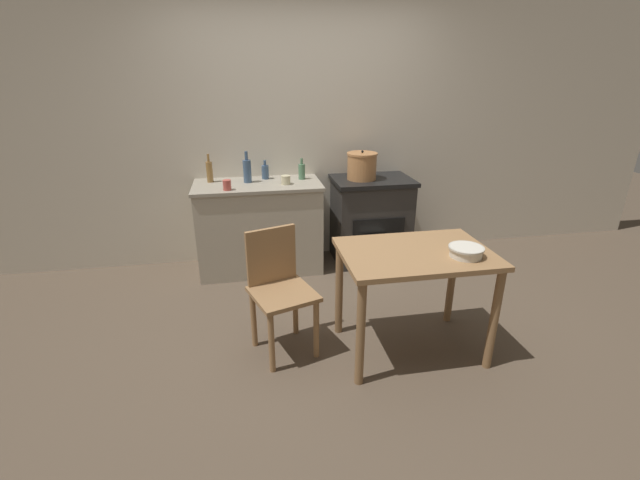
{
  "coord_description": "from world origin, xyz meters",
  "views": [
    {
      "loc": [
        -0.59,
        -2.72,
        1.87
      ],
      "look_at": [
        0.0,
        0.48,
        0.57
      ],
      "focal_mm": 24.0,
      "sensor_mm": 36.0,
      "label": 1
    }
  ],
  "objects_px": {
    "stock_pot": "(362,166)",
    "cup_center_right": "(227,185)",
    "mixing_bowl_large": "(466,251)",
    "bottle_left": "(210,171)",
    "bottle_mid_left": "(302,171)",
    "bottle_center_left": "(247,170)",
    "flour_sack": "(378,258)",
    "cup_center": "(286,180)",
    "chair": "(279,287)",
    "stove": "(370,220)",
    "work_table": "(415,268)",
    "bottle_far_left": "(265,172)"
  },
  "relations": [
    {
      "from": "work_table",
      "to": "cup_center_right",
      "type": "xyz_separation_m",
      "value": [
        -1.23,
        1.35,
        0.28
      ]
    },
    {
      "from": "bottle_left",
      "to": "mixing_bowl_large",
      "type": "bearing_deg",
      "value": -47.39
    },
    {
      "from": "stock_pot",
      "to": "bottle_far_left",
      "type": "relative_size",
      "value": 1.61
    },
    {
      "from": "stove",
      "to": "mixing_bowl_large",
      "type": "bearing_deg",
      "value": -86.53
    },
    {
      "from": "mixing_bowl_large",
      "to": "cup_center_right",
      "type": "height_order",
      "value": "cup_center_right"
    },
    {
      "from": "flour_sack",
      "to": "cup_center_right",
      "type": "bearing_deg",
      "value": 171.34
    },
    {
      "from": "stock_pot",
      "to": "cup_center_right",
      "type": "bearing_deg",
      "value": -171.01
    },
    {
      "from": "stove",
      "to": "work_table",
      "type": "distance_m",
      "value": 1.59
    },
    {
      "from": "stock_pot",
      "to": "bottle_mid_left",
      "type": "height_order",
      "value": "stock_pot"
    },
    {
      "from": "bottle_far_left",
      "to": "cup_center",
      "type": "relative_size",
      "value": 2.16
    },
    {
      "from": "stock_pot",
      "to": "chair",
      "type": "bearing_deg",
      "value": -124.84
    },
    {
      "from": "stove",
      "to": "cup_center",
      "type": "distance_m",
      "value": 1.0
    },
    {
      "from": "work_table",
      "to": "bottle_left",
      "type": "distance_m",
      "value": 2.21
    },
    {
      "from": "chair",
      "to": "flour_sack",
      "type": "relative_size",
      "value": 2.24
    },
    {
      "from": "stove",
      "to": "chair",
      "type": "bearing_deg",
      "value": -127.75
    },
    {
      "from": "cup_center",
      "to": "flour_sack",
      "type": "bearing_deg",
      "value": -21.24
    },
    {
      "from": "stove",
      "to": "stock_pot",
      "type": "bearing_deg",
      "value": -173.98
    },
    {
      "from": "stove",
      "to": "bottle_left",
      "type": "bearing_deg",
      "value": 175.91
    },
    {
      "from": "work_table",
      "to": "chair",
      "type": "bearing_deg",
      "value": 168.17
    },
    {
      "from": "work_table",
      "to": "cup_center",
      "type": "bearing_deg",
      "value": 115.49
    },
    {
      "from": "bottle_center_left",
      "to": "cup_center",
      "type": "height_order",
      "value": "bottle_center_left"
    },
    {
      "from": "chair",
      "to": "bottle_mid_left",
      "type": "height_order",
      "value": "bottle_mid_left"
    },
    {
      "from": "flour_sack",
      "to": "cup_center",
      "type": "relative_size",
      "value": 4.59
    },
    {
      "from": "cup_center",
      "to": "bottle_center_left",
      "type": "bearing_deg",
      "value": 158.28
    },
    {
      "from": "flour_sack",
      "to": "stock_pot",
      "type": "xyz_separation_m",
      "value": [
        -0.08,
        0.41,
        0.8
      ]
    },
    {
      "from": "cup_center_right",
      "to": "mixing_bowl_large",
      "type": "bearing_deg",
      "value": -44.63
    },
    {
      "from": "flour_sack",
      "to": "cup_center",
      "type": "height_order",
      "value": "cup_center"
    },
    {
      "from": "flour_sack",
      "to": "cup_center",
      "type": "bearing_deg",
      "value": 158.76
    },
    {
      "from": "stock_pot",
      "to": "bottle_left",
      "type": "bearing_deg",
      "value": 175.1
    },
    {
      "from": "bottle_center_left",
      "to": "mixing_bowl_large",
      "type": "bearing_deg",
      "value": -52.83
    },
    {
      "from": "chair",
      "to": "bottle_left",
      "type": "relative_size",
      "value": 3.26
    },
    {
      "from": "stock_pot",
      "to": "cup_center_right",
      "type": "relative_size",
      "value": 3.22
    },
    {
      "from": "cup_center",
      "to": "bottle_left",
      "type": "bearing_deg",
      "value": 163.07
    },
    {
      "from": "flour_sack",
      "to": "bottle_far_left",
      "type": "relative_size",
      "value": 2.13
    },
    {
      "from": "stove",
      "to": "stock_pot",
      "type": "height_order",
      "value": "stock_pot"
    },
    {
      "from": "stove",
      "to": "bottle_center_left",
      "type": "xyz_separation_m",
      "value": [
        -1.22,
        0.04,
        0.55
      ]
    },
    {
      "from": "bottle_far_left",
      "to": "cup_center",
      "type": "xyz_separation_m",
      "value": [
        0.17,
        -0.25,
        -0.03
      ]
    },
    {
      "from": "bottle_left",
      "to": "bottle_mid_left",
      "type": "xyz_separation_m",
      "value": [
        0.87,
        -0.04,
        -0.02
      ]
    },
    {
      "from": "mixing_bowl_large",
      "to": "cup_center",
      "type": "xyz_separation_m",
      "value": [
        -0.97,
        1.61,
        0.12
      ]
    },
    {
      "from": "work_table",
      "to": "bottle_far_left",
      "type": "height_order",
      "value": "bottle_far_left"
    },
    {
      "from": "stock_pot",
      "to": "cup_center",
      "type": "height_order",
      "value": "stock_pot"
    },
    {
      "from": "bottle_left",
      "to": "bottle_mid_left",
      "type": "distance_m",
      "value": 0.87
    },
    {
      "from": "stock_pot",
      "to": "stove",
      "type": "bearing_deg",
      "value": 6.02
    },
    {
      "from": "flour_sack",
      "to": "bottle_left",
      "type": "xyz_separation_m",
      "value": [
        -1.53,
        0.54,
        0.78
      ]
    },
    {
      "from": "cup_center_right",
      "to": "bottle_left",
      "type": "bearing_deg",
      "value": 116.48
    },
    {
      "from": "mixing_bowl_large",
      "to": "flour_sack",
      "type": "bearing_deg",
      "value": 96.25
    },
    {
      "from": "cup_center_right",
      "to": "bottle_center_left",
      "type": "bearing_deg",
      "value": 53.73
    },
    {
      "from": "mixing_bowl_large",
      "to": "bottle_left",
      "type": "height_order",
      "value": "bottle_left"
    },
    {
      "from": "bottle_center_left",
      "to": "cup_center_right",
      "type": "xyz_separation_m",
      "value": [
        -0.19,
        -0.25,
        -0.07
      ]
    },
    {
      "from": "work_table",
      "to": "bottle_left",
      "type": "relative_size",
      "value": 3.7
    }
  ]
}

